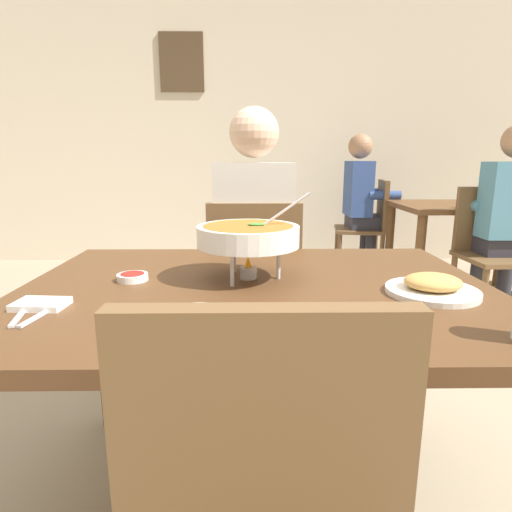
% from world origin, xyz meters
% --- Properties ---
extents(ground_plane, '(16.00, 16.00, 0.00)m').
position_xyz_m(ground_plane, '(0.00, 0.00, 0.00)').
color(ground_plane, gray).
extents(cafe_rear_partition, '(10.00, 0.10, 3.00)m').
position_xyz_m(cafe_rear_partition, '(0.00, 3.47, 1.50)').
color(cafe_rear_partition, beige).
rests_on(cafe_rear_partition, ground_plane).
extents(picture_frame_hung, '(0.44, 0.03, 0.56)m').
position_xyz_m(picture_frame_hung, '(-0.70, 3.41, 2.03)').
color(picture_frame_hung, '#4C3823').
extents(dining_table_main, '(1.33, 0.99, 0.74)m').
position_xyz_m(dining_table_main, '(0.00, 0.00, 0.64)').
color(dining_table_main, '#51331C').
rests_on(dining_table_main, ground_plane).
extents(chair_diner_main, '(0.44, 0.44, 0.90)m').
position_xyz_m(chair_diner_main, '(-0.00, 0.78, 0.51)').
color(chair_diner_main, brown).
rests_on(chair_diner_main, ground_plane).
extents(diner_main, '(0.40, 0.45, 1.31)m').
position_xyz_m(diner_main, '(0.00, 0.81, 0.75)').
color(diner_main, '#2D2D38').
rests_on(diner_main, ground_plane).
extents(curry_bowl, '(0.33, 0.30, 0.26)m').
position_xyz_m(curry_bowl, '(-0.02, 0.07, 0.86)').
color(curry_bowl, silver).
rests_on(curry_bowl, dining_table_main).
extents(rice_plate, '(0.24, 0.24, 0.06)m').
position_xyz_m(rice_plate, '(-0.13, -0.33, 0.76)').
color(rice_plate, white).
rests_on(rice_plate, dining_table_main).
extents(appetizer_plate, '(0.24, 0.24, 0.06)m').
position_xyz_m(appetizer_plate, '(0.46, -0.09, 0.76)').
color(appetizer_plate, white).
rests_on(appetizer_plate, dining_table_main).
extents(sauce_dish, '(0.09, 0.09, 0.02)m').
position_xyz_m(sauce_dish, '(-0.37, 0.05, 0.75)').
color(sauce_dish, white).
rests_on(sauce_dish, dining_table_main).
extents(napkin_folded, '(0.13, 0.09, 0.02)m').
position_xyz_m(napkin_folded, '(-0.52, -0.18, 0.74)').
color(napkin_folded, white).
rests_on(napkin_folded, dining_table_main).
extents(fork_utensil, '(0.05, 0.17, 0.01)m').
position_xyz_m(fork_utensil, '(-0.54, -0.23, 0.74)').
color(fork_utensil, silver).
rests_on(fork_utensil, dining_table_main).
extents(spoon_utensil, '(0.04, 0.17, 0.01)m').
position_xyz_m(spoon_utensil, '(-0.49, -0.23, 0.74)').
color(spoon_utensil, silver).
rests_on(spoon_utensil, dining_table_main).
extents(dining_table_far, '(1.00, 0.80, 0.74)m').
position_xyz_m(dining_table_far, '(1.67, 2.21, 0.61)').
color(dining_table_far, brown).
rests_on(dining_table_far, ground_plane).
extents(chair_bg_left, '(0.50, 0.50, 0.90)m').
position_xyz_m(chair_bg_left, '(1.11, 2.77, 0.51)').
color(chair_bg_left, brown).
rests_on(chair_bg_left, ground_plane).
extents(chair_bg_right, '(0.46, 0.46, 0.90)m').
position_xyz_m(chair_bg_right, '(1.64, 1.67, 0.51)').
color(chair_bg_right, brown).
rests_on(chair_bg_right, ground_plane).
extents(patron_bg_left, '(0.45, 0.40, 1.31)m').
position_xyz_m(patron_bg_left, '(1.03, 2.80, 0.75)').
color(patron_bg_left, '#2D2D38').
rests_on(patron_bg_left, ground_plane).
extents(patron_bg_right, '(0.40, 0.45, 1.31)m').
position_xyz_m(patron_bg_right, '(1.71, 1.65, 0.75)').
color(patron_bg_right, '#2D2D38').
rests_on(patron_bg_right, ground_plane).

